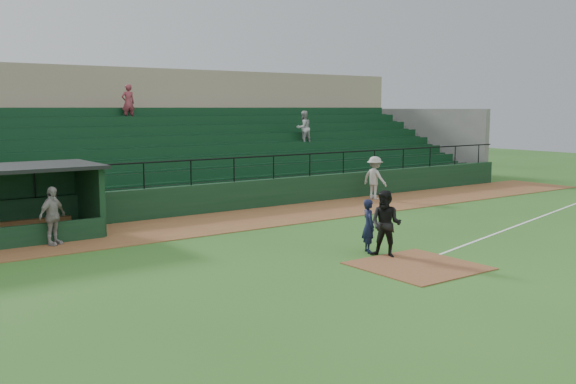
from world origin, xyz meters
TOP-DOWN VIEW (x-y plane):
  - ground at (0.00, 0.00)m, footprint 90.00×90.00m
  - warning_track at (0.00, 8.00)m, footprint 40.00×4.00m
  - home_plate_dirt at (0.00, -1.00)m, footprint 3.00×3.00m
  - foul_line at (8.00, 1.20)m, footprint 17.49×4.44m
  - stadium_structure at (0.00, 16.46)m, footprint 38.00×13.08m
  - batter_at_plate at (0.09, 1.05)m, footprint 1.09×0.71m
  - umpire at (0.05, 0.30)m, footprint 1.07×1.17m
  - runner at (7.91, 9.01)m, footprint 0.87×1.36m
  - dugout_player_a at (-7.22, 7.48)m, footprint 1.14×0.95m

SIDE VIEW (x-z plane):
  - ground at x=0.00m, z-range 0.00..0.00m
  - foul_line at x=8.00m, z-range 0.00..0.01m
  - warning_track at x=0.00m, z-range 0.00..0.03m
  - home_plate_dirt at x=0.00m, z-range 0.00..0.03m
  - batter_at_plate at x=0.09m, z-range 0.00..1.60m
  - dugout_player_a at x=-7.22m, z-range 0.03..1.86m
  - umpire at x=0.05m, z-range 0.00..1.93m
  - runner at x=7.91m, z-range 0.03..2.03m
  - stadium_structure at x=0.00m, z-range -0.90..5.50m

